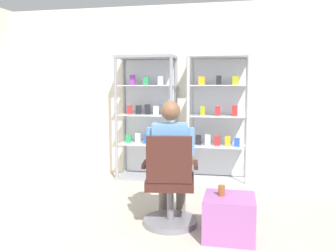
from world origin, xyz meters
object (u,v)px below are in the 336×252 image
(display_cabinet_right, at_px, (218,118))
(office_chair, at_px, (170,189))
(storage_crate, at_px, (229,217))
(tea_glass, at_px, (222,191))
(display_cabinet_left, at_px, (148,117))
(seated_shopkeeper, at_px, (171,155))

(display_cabinet_right, height_order, office_chair, display_cabinet_right)
(storage_crate, bearing_deg, display_cabinet_right, 96.35)
(tea_glass, bearing_deg, display_cabinet_right, 94.25)
(display_cabinet_left, bearing_deg, office_chair, -68.93)
(display_cabinet_left, height_order, office_chair, display_cabinet_left)
(display_cabinet_left, bearing_deg, storage_crate, -56.86)
(office_chair, bearing_deg, storage_crate, -13.61)
(tea_glass, bearing_deg, seated_shopkeeper, 151.54)
(display_cabinet_left, distance_m, display_cabinet_right, 1.10)
(tea_glass, bearing_deg, storage_crate, -8.42)
(display_cabinet_left, height_order, display_cabinet_right, same)
(display_cabinet_right, distance_m, office_chair, 2.00)
(office_chair, bearing_deg, seated_shopkeeper, 97.84)
(office_chair, bearing_deg, display_cabinet_left, 111.07)
(office_chair, relative_size, storage_crate, 2.02)
(storage_crate, bearing_deg, tea_glass, 171.58)
(office_chair, xyz_separation_m, seated_shopkeeper, (-0.02, 0.16, 0.32))
(display_cabinet_left, distance_m, seated_shopkeeper, 1.88)
(seated_shopkeeper, xyz_separation_m, tea_glass, (0.55, -0.30, -0.26))
(seated_shopkeeper, bearing_deg, display_cabinet_left, 112.22)
(office_chair, height_order, tea_glass, office_chair)
(display_cabinet_right, relative_size, office_chair, 1.98)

